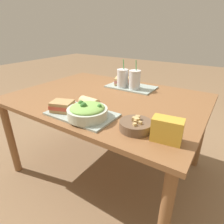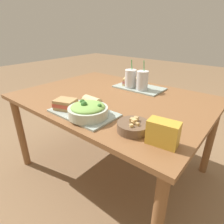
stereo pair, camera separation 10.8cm
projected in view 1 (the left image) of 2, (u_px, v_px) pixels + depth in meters
ground_plane at (108, 167)px, 1.76m from camera, size 12.00×12.00×0.00m
dining_table at (107, 105)px, 1.50m from camera, size 1.46×1.08×0.70m
tray_near at (82, 114)px, 1.16m from camera, size 0.42×0.25×0.01m
tray_far at (131, 87)px, 1.69m from camera, size 0.42×0.25×0.01m
salad_bowl at (87, 111)px, 1.09m from camera, size 0.24×0.24×0.10m
soup_bowl at (136, 125)px, 0.98m from camera, size 0.17×0.17×0.07m
sandwich_near at (62, 106)px, 1.18m from camera, size 0.16×0.15×0.06m
baguette_near at (90, 103)px, 1.21m from camera, size 0.13×0.08×0.08m
sandwich_far at (122, 81)px, 1.72m from camera, size 0.16×0.16×0.06m
drink_cup_dark at (123, 79)px, 1.64m from camera, size 0.10×0.10×0.24m
drink_cup_red at (135, 80)px, 1.58m from camera, size 0.10×0.10×0.24m
chip_bag at (167, 130)px, 0.87m from camera, size 0.15×0.09×0.12m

